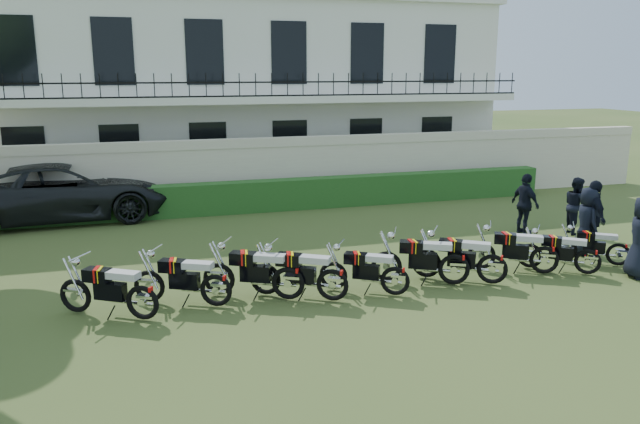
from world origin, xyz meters
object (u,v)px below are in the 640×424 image
Objects in this scene: motorcycle_8 at (588,256)px; officer_3 at (587,221)px; motorcycle_3 at (333,277)px; officer_4 at (576,205)px; motorcycle_6 at (493,262)px; motorcycle_9 at (619,249)px; officer_5 at (525,204)px; motorcycle_2 at (288,275)px; officer_2 at (593,218)px; motorcycle_5 at (454,262)px; motorcycle_0 at (142,294)px; motorcycle_1 at (216,282)px; motorcycle_7 at (545,253)px; motorcycle_4 at (395,274)px; suv at (64,192)px.

motorcycle_8 is 1.76m from officer_3.
motorcycle_3 is 8.77m from officer_4.
motorcycle_6 is 1.20× the size of motorcycle_8.
officer_5 is at bearing 41.92° from motorcycle_9.
officer_2 is at bearing -55.72° from motorcycle_2.
motorcycle_5 is at bearing 127.15° from motorcycle_9.
motorcycle_6 is at bearing 128.36° from motorcycle_8.
motorcycle_6 is 1.09× the size of officer_4.
officer_4 is (1.17, 1.84, -0.06)m from officer_3.
officer_2 is at bearing 34.03° from motorcycle_9.
officer_2 is (7.15, 1.23, 0.42)m from motorcycle_3.
motorcycle_5 is 4.34m from motorcycle_9.
motorcycle_2 is 1.02× the size of officer_2.
officer_4 is (11.82, 3.02, 0.28)m from motorcycle_0.
motorcycle_2 is at bearing -64.70° from motorcycle_1.
motorcycle_7 is (5.07, 0.23, -0.02)m from motorcycle_3.
officer_2 is 0.15m from officer_3.
motorcycle_9 is at bearing -56.49° from motorcycle_3.
motorcycle_4 is 0.97× the size of officer_5.
officer_5 is at bearing -31.25° from motorcycle_3.
motorcycle_3 reaches higher than motorcycle_9.
officer_3 is (4.26, 1.12, 0.33)m from motorcycle_5.
motorcycle_2 is 7.94m from motorcycle_9.
motorcycle_9 is at bearing -62.58° from motorcycle_5.
motorcycle_2 is at bearing 113.77° from motorcycle_5.
motorcycle_9 is (4.34, 0.08, -0.10)m from motorcycle_5.
officer_4 is at bearing -35.03° from motorcycle_5.
motorcycle_0 is at bearing 116.93° from motorcycle_5.
motorcycle_6 is 3.54m from motorcycle_9.
motorcycle_7 is 2.25m from officer_3.
motorcycle_5 is at bearing 121.89° from officer_5.
motorcycle_2 is 0.30× the size of suv.
suv reaches higher than motorcycle_8.
motorcycle_5 is at bearing 125.26° from motorcycle_8.
officer_5 reaches higher than motorcycle_1.
officer_5 reaches higher than motorcycle_9.
motorcycle_4 reaches higher than motorcycle_8.
motorcycle_5 is 1.09× the size of motorcycle_7.
motorcycle_4 is (3.56, -0.44, -0.03)m from motorcycle_1.
officer_2 is 1.10× the size of officer_5.
officer_5 is (-0.25, 2.20, -0.00)m from officer_3.
suv is at bearing 69.76° from motorcycle_4.
officer_2 is at bearing -48.60° from motorcycle_3.
motorcycle_0 is at bearing 108.76° from officer_2.
motorcycle_9 is at bearing -58.52° from motorcycle_7.
officer_4 reaches higher than motorcycle_2.
motorcycle_2 is at bearing 120.57° from motorcycle_7.
officer_5 is at bearing 22.00° from officer_2.
officer_2 is at bearing -125.56° from suv.
motorcycle_0 is 1.06× the size of officer_3.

